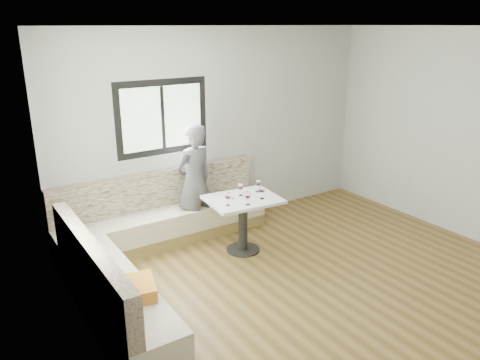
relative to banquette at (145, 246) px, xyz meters
name	(u,v)px	position (x,y,z in m)	size (l,w,h in m)	color
room	(337,170)	(1.51, -1.54, 1.08)	(5.01, 5.01, 2.81)	brown
banquette	(145,246)	(0.00, 0.00, 0.00)	(2.90, 2.80, 0.95)	olive
table	(243,211)	(1.27, -0.19, 0.22)	(0.95, 0.78, 0.73)	black
person	(194,182)	(0.95, 0.53, 0.46)	(0.58, 0.38, 1.59)	#4F4B51
olive_ramekin	(229,197)	(1.11, -0.11, 0.42)	(0.09, 0.09, 0.04)	white
wine_glass_a	(228,196)	(0.98, -0.30, 0.52)	(0.08, 0.08, 0.17)	white
wine_glass_b	(248,195)	(1.19, -0.41, 0.52)	(0.08, 0.08, 0.17)	white
wine_glass_c	(262,190)	(1.46, -0.34, 0.52)	(0.08, 0.08, 0.17)	white
wine_glass_d	(240,187)	(1.29, -0.10, 0.52)	(0.08, 0.08, 0.17)	white
wine_glass_e	(258,183)	(1.56, -0.10, 0.52)	(0.08, 0.08, 0.17)	white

